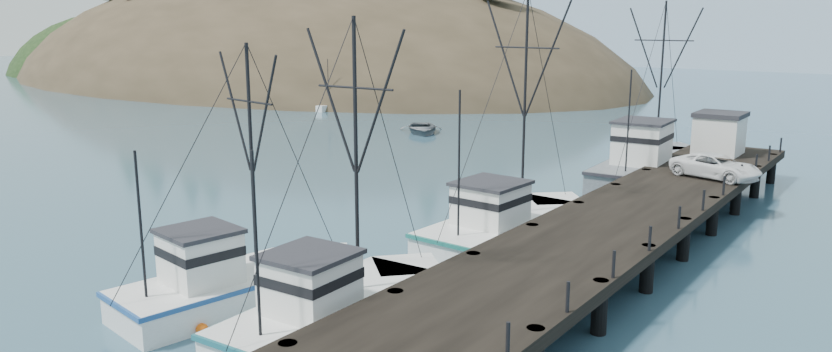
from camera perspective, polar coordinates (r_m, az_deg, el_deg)
The scene contains 12 objects.
ground at distance 32.96m, azimuth -18.83°, elevation -7.98°, with size 400.00×400.00×0.00m, color #2D5165.
pier at distance 36.75m, azimuth 16.09°, elevation -2.98°, with size 6.00×44.00×2.00m.
headland at distance 140.05m, azimuth -10.57°, elevation 5.52°, with size 134.80×78.00×51.00m.
distant_ridge_far at distance 213.26m, azimuth 17.92°, elevation 8.55°, with size 180.00×25.00×18.00m, color silver.
moored_sailboats at distance 96.24m, azimuth -3.08°, elevation 5.73°, with size 16.84×21.16×6.35m.
trawler_near at distance 26.94m, azimuth -5.82°, elevation -10.05°, with size 4.02×11.19×11.36m.
trawler_mid at distance 29.97m, azimuth -13.64°, elevation -8.01°, with size 4.89×10.42×10.38m.
trawler_far at distance 37.48m, azimuth 7.17°, elevation -3.68°, with size 4.64×12.52×12.62m.
work_vessel at distance 51.56m, azimuth 17.50°, elevation 0.65°, with size 4.94×14.65×12.38m.
pier_shed at distance 53.54m, azimuth 22.30°, elevation 3.10°, with size 3.00×3.20×2.80m.
pickup_truck at distance 45.36m, azimuth 22.08°, elevation 0.70°, with size 2.28×4.94×1.37m, color white.
motorboat at distance 72.18m, azimuth 0.47°, elevation 3.35°, with size 4.23×5.92×1.23m, color slate.
Camera 1 is at (25.62, -17.61, 10.93)m, focal length 32.00 mm.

